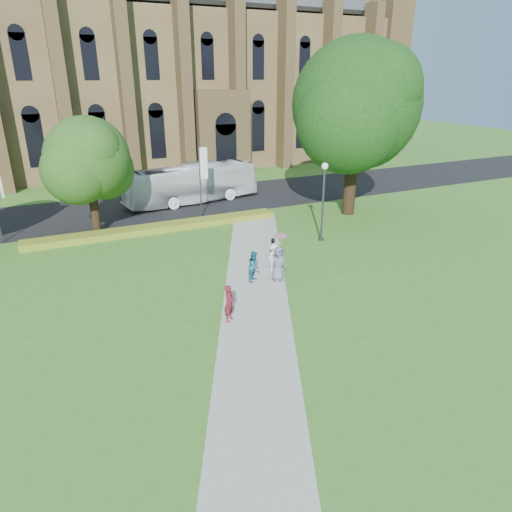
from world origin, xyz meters
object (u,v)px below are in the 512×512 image
tour_coach (192,184)px  pedestrian_0 (229,303)px  large_tree (356,105)px  streetlamp (323,193)px

tour_coach → pedestrian_0: bearing=158.0°
large_tree → pedestrian_0: 20.79m
tour_coach → pedestrian_0: 21.36m
pedestrian_0 → large_tree: bearing=-3.2°
large_tree → tour_coach: 15.08m
large_tree → tour_coach: (-10.28, 8.76, -6.69)m
streetlamp → tour_coach: size_ratio=0.44×
streetlamp → large_tree: bearing=39.3°
streetlamp → large_tree: (5.50, 4.50, 5.07)m
streetlamp → large_tree: size_ratio=0.40×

